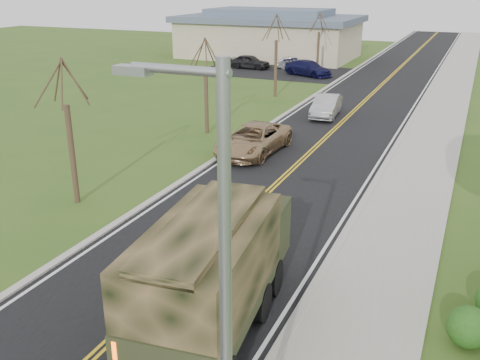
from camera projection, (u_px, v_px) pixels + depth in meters
The scene contains 16 objects.
road at pixel (376, 90), 45.71m from camera, with size 8.00×120.00×0.01m, color black.
curb_right at pixel (427, 93), 44.11m from camera, with size 0.30×120.00×0.12m, color #9E998E.
sidewalk_right at pixel (449, 95), 43.45m from camera, with size 3.20×120.00×0.10m, color #9E998E.
curb_left at pixel (329, 86), 47.27m from camera, with size 0.30×120.00×0.10m, color #9E998E.
street_light at pixel (219, 309), 7.63m from camera, with size 1.65×0.22×8.00m.
bare_tree_a at pixel (71, 143), 21.78m from camera, with size 1.93×2.26×6.08m.
bare_tree_b at pixel (206, 93), 32.10m from camera, with size 1.83×2.14×5.73m.
bare_tree_c at pixel (276, 62), 42.26m from camera, with size 2.04×2.39×6.42m.
bare_tree_d at pixel (318, 48), 52.61m from camera, with size 1.88×2.20×5.91m.
commercial_building at pixel (269, 34), 64.51m from camera, with size 25.50×21.50×5.65m.
military_truck at pixel (215, 264), 13.73m from camera, with size 3.20×7.24×3.50m.
suv_champagne at pixel (253, 139), 28.82m from camera, with size 2.61×5.66×1.57m, color #A2825B.
sedan_silver at pixel (326, 106), 36.67m from camera, with size 1.56×4.47×1.47m, color #ACACB1.
lot_car_dark at pixel (250, 62), 56.48m from camera, with size 1.73×4.31×1.47m, color black.
lot_car_silver at pixel (294, 63), 56.65m from camera, with size 1.26×3.61×1.19m, color #9E9DA1.
lot_car_navy at pixel (308, 68), 52.33m from camera, with size 2.07×5.09×1.48m, color #0F103A.
Camera 1 is at (7.81, -6.32, 8.85)m, focal length 40.00 mm.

